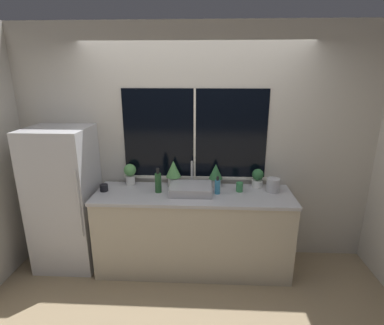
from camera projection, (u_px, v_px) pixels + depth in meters
The scene contains 16 objects.
ground_plane at pixel (192, 283), 3.22m from camera, with size 14.00×14.00×0.00m, color #937F60.
wall_back at pixel (195, 146), 3.47m from camera, with size 8.00×0.09×2.70m.
wall_left at pixel (56, 131), 4.36m from camera, with size 0.06×7.00×2.70m.
wall_right at pixel (345, 134), 4.16m from camera, with size 0.06×7.00×2.70m.
counter at pixel (193, 231), 3.38m from camera, with size 2.15×0.63×0.92m.
refrigerator at pixel (65, 199), 3.38m from camera, with size 0.66×0.62×1.62m.
sink at pixel (191, 189), 3.25m from camera, with size 0.45×0.40×0.30m.
potted_plant_far_left at pixel (130, 173), 3.46m from camera, with size 0.14×0.14×0.25m.
potted_plant_center_left at pixel (173, 172), 3.43m from camera, with size 0.17×0.17×0.30m.
potted_plant_center_right at pixel (216, 174), 3.41m from camera, with size 0.16×0.16×0.26m.
potted_plant_far_right at pixel (258, 178), 3.40m from camera, with size 0.13×0.13×0.21m.
soap_bottle at pixel (217, 186), 3.22m from camera, with size 0.06×0.06×0.20m.
bottle_tall at pixel (158, 182), 3.24m from camera, with size 0.07×0.07×0.28m.
mug_black at pixel (104, 188), 3.30m from camera, with size 0.09×0.09×0.08m.
mug_green at pixel (239, 187), 3.28m from camera, with size 0.07×0.07×0.10m.
kettle at pixel (273, 185), 3.27m from camera, with size 0.14×0.14×0.17m.
Camera 1 is at (0.14, -2.70, 2.18)m, focal length 28.00 mm.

